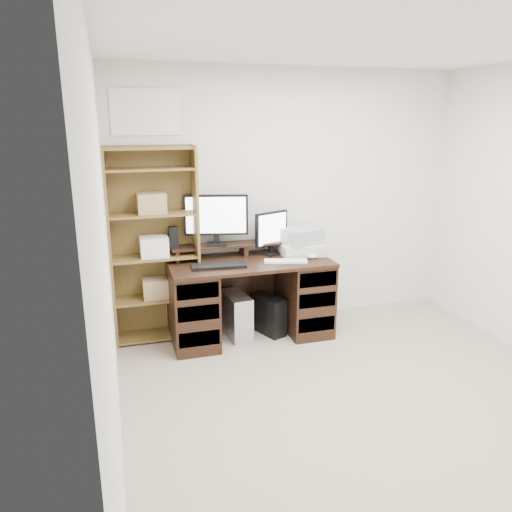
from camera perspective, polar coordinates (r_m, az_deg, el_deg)
name	(u,v)px	position (r m, az deg, el deg)	size (l,w,h in m)	color
room	(397,247)	(3.25, 15.77, 0.95)	(3.54, 4.04, 2.54)	tan
desk	(250,297)	(4.75, -0.73, -4.69)	(1.50, 0.70, 0.75)	black
riser_shelf	(244,245)	(4.81, -1.42, 1.22)	(1.40, 0.22, 0.12)	black
monitor_wide	(216,217)	(4.69, -4.59, 4.48)	(0.59, 0.21, 0.48)	black
monitor_small	(271,231)	(4.81, 1.77, 2.86)	(0.36, 0.21, 0.42)	black
speaker	(173,237)	(4.66, -9.43, 2.14)	(0.08, 0.08, 0.20)	black
keyboard_black	(219,266)	(4.44, -4.26, -1.13)	(0.48, 0.16, 0.03)	black
keyboard_white	(286,261)	(4.59, 3.41, -0.59)	(0.39, 0.12, 0.02)	white
mouse	(313,256)	(4.73, 6.52, -0.04)	(0.10, 0.07, 0.04)	silver
printer	(302,249)	(4.86, 5.28, 0.80)	(0.42, 0.31, 0.10)	beige
basket	(302,236)	(4.83, 5.32, 2.26)	(0.35, 0.25, 0.15)	#91979B
tower_silver	(236,315)	(4.80, -2.25, -6.77)	(0.19, 0.42, 0.42)	#B7BABE
tower_black	(268,315)	(4.88, 1.43, -6.72)	(0.29, 0.40, 0.37)	black
bookshelf	(154,244)	(4.66, -11.60, 1.36)	(0.80, 0.30, 1.80)	brown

